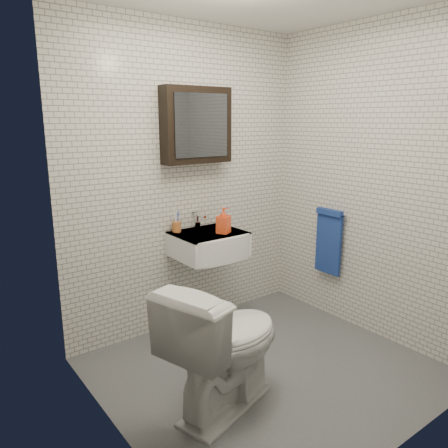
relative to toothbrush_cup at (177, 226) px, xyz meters
The scene contains 9 objects.
ground 1.31m from the toothbrush_cup, 80.90° to the right, with size 2.20×2.00×0.01m, color #4F5257.
room_shell 1.11m from the toothbrush_cup, 80.90° to the right, with size 2.22×2.02×2.51m.
washbasin 0.32m from the toothbrush_cup, 45.82° to the right, with size 0.55×0.50×0.20m.
faucet 0.20m from the toothbrush_cup, ahead, with size 0.06×0.20×0.15m.
mirror_cabinet 0.83m from the toothbrush_cup, ahead, with size 0.60×0.15×0.60m.
towel_rail 1.34m from the toothbrush_cup, 26.29° to the right, with size 0.09×0.30×0.58m.
toothbrush_cup is the anchor object (origin of this frame).
soap_bottle 0.39m from the toothbrush_cup, 42.46° to the right, with size 0.10×0.10×0.21m, color orange.
toilet 1.22m from the toothbrush_cup, 106.40° to the right, with size 0.47×0.83×0.85m, color white.
Camera 1 is at (-1.92, -2.06, 1.75)m, focal length 35.00 mm.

